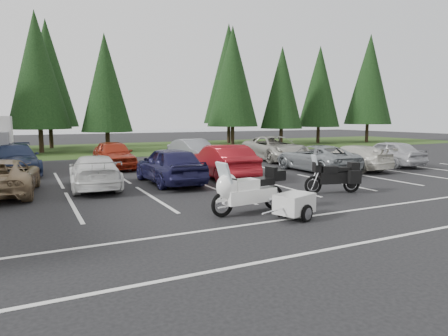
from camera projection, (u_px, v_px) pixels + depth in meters
ground at (223, 198)px, 14.11m from camera, size 120.00×120.00×0.00m
grass_strip at (103, 149)px, 35.41m from camera, size 80.00×16.00×0.01m
lake_water at (95, 135)px, 64.70m from camera, size 70.00×50.00×0.02m
stall_markings at (201, 189)px, 15.89m from camera, size 32.00×16.00×0.01m
conifer_4 at (37, 70)px, 31.40m from camera, size 4.80×4.80×11.17m
conifer_5 at (106, 83)px, 32.57m from camera, size 4.14×4.14×9.63m
conifer_6 at (233, 77)px, 38.19m from camera, size 4.93×4.93×11.48m
conifer_7 at (282, 88)px, 40.48m from camera, size 4.27×4.27×9.94m
conifer_8 at (319, 87)px, 43.58m from camera, size 4.53×4.53×10.56m
conifer_9 at (369, 79)px, 44.97m from camera, size 5.19×5.19×12.10m
conifer_back_b at (48, 73)px, 35.89m from camera, size 4.97×4.97×11.58m
conifer_back_c at (229, 74)px, 43.15m from camera, size 5.50×5.50×12.81m
car_near_2 at (3, 177)px, 14.56m from camera, size 2.67×4.96×1.32m
car_near_3 at (95, 172)px, 15.93m from camera, size 2.25×4.74×1.34m
car_near_4 at (170, 165)px, 17.05m from camera, size 2.04×4.77×1.61m
car_near_5 at (223, 162)px, 18.47m from camera, size 2.03×4.93×1.59m
car_near_6 at (316, 158)px, 21.03m from camera, size 2.38×5.05×1.39m
car_near_7 at (351, 157)px, 21.67m from camera, size 2.32×4.78×1.34m
car_near_8 at (387, 153)px, 23.37m from camera, size 1.85×4.42×1.50m
car_far_1 at (15, 159)px, 19.88m from camera, size 2.50×5.35×1.51m
car_far_2 at (114, 155)px, 22.14m from camera, size 1.85×4.55×1.55m
car_far_3 at (194, 152)px, 24.22m from camera, size 2.02×4.70×1.50m
car_far_4 at (275, 148)px, 26.23m from camera, size 3.17×5.98×1.60m
touring_motorcycle at (249, 186)px, 11.80m from camera, size 2.97×1.20×1.60m
cargo_trailer at (294, 206)px, 11.16m from camera, size 1.78×1.36×0.73m
adventure_motorcycle at (333, 174)px, 14.85m from camera, size 2.60×1.47×1.50m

